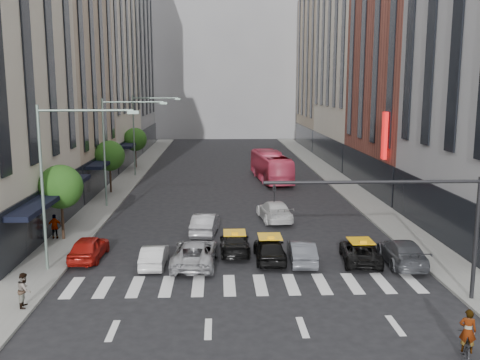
{
  "coord_description": "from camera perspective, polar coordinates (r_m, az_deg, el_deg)",
  "views": [
    {
      "loc": [
        -1.54,
        -24.64,
        10.07
      ],
      "look_at": [
        -0.09,
        10.11,
        4.0
      ],
      "focal_mm": 40.0,
      "sensor_mm": 36.0,
      "label": 1
    }
  ],
  "objects": [
    {
      "name": "streetlamp_mid",
      "position": [
        45.63,
        -13.16,
        4.4
      ],
      "size": [
        5.38,
        0.25,
        9.0
      ],
      "color": "gray",
      "rests_on": "sidewalk_left"
    },
    {
      "name": "sidewalk_left",
      "position": [
        56.43,
        -12.52,
        -0.54
      ],
      "size": [
        3.0,
        96.0,
        0.15
      ],
      "primitive_type": "cube",
      "color": "slate",
      "rests_on": "ground"
    },
    {
      "name": "car_silver",
      "position": [
        30.87,
        -4.85,
        -7.76
      ],
      "size": [
        2.65,
        5.31,
        1.44
      ],
      "primitive_type": "imported",
      "rotation": [
        0.0,
        0.0,
        3.09
      ],
      "color": "#A3A4A9",
      "rests_on": "ground"
    },
    {
      "name": "tree_mid",
      "position": [
        52.07,
        -13.75,
        2.53
      ],
      "size": [
        2.88,
        2.88,
        4.95
      ],
      "color": "black",
      "rests_on": "sidewalk_left"
    },
    {
      "name": "sidewalk_right",
      "position": [
        57.05,
        10.86,
        -0.37
      ],
      "size": [
        3.0,
        96.0,
        0.15
      ],
      "primitive_type": "cube",
      "color": "slate",
      "rests_on": "ground"
    },
    {
      "name": "building_right_b",
      "position": [
        54.94,
        17.77,
        12.49
      ],
      "size": [
        8.0,
        18.0,
        26.0
      ],
      "primitive_type": "cube",
      "color": "brown",
      "rests_on": "ground"
    },
    {
      "name": "ground",
      "position": [
        26.66,
        1.12,
        -12.29
      ],
      "size": [
        160.0,
        160.0,
        0.0
      ],
      "primitive_type": "plane",
      "color": "black",
      "rests_on": "ground"
    },
    {
      "name": "tree_far",
      "position": [
        67.73,
        -11.12,
        4.27
      ],
      "size": [
        2.88,
        2.88,
        4.95
      ],
      "color": "black",
      "rests_on": "sidewalk_left"
    },
    {
      "name": "building_far",
      "position": [
        109.94,
        -1.63,
        14.03
      ],
      "size": [
        30.0,
        10.0,
        36.0
      ],
      "primitive_type": "cube",
      "color": "gray",
      "rests_on": "ground"
    },
    {
      "name": "building_left_b",
      "position": [
        54.9,
        -19.13,
        11.38
      ],
      "size": [
        8.0,
        16.0,
        24.0
      ],
      "primitive_type": "cube",
      "color": "tan",
      "rests_on": "ground"
    },
    {
      "name": "car_red",
      "position": [
        33.0,
        -15.82,
        -6.95
      ],
      "size": [
        1.84,
        4.26,
        1.43
      ],
      "primitive_type": "imported",
      "rotation": [
        0.0,
        0.0,
        3.1
      ],
      "color": "#A0140E",
      "rests_on": "ground"
    },
    {
      "name": "traffic_signal",
      "position": [
        25.99,
        18.51,
        -3.06
      ],
      "size": [
        10.1,
        0.2,
        6.0
      ],
      "color": "black",
      "rests_on": "ground"
    },
    {
      "name": "bus",
      "position": [
        57.94,
        3.32,
        1.44
      ],
      "size": [
        3.75,
        11.44,
        3.13
      ],
      "primitive_type": "imported",
      "rotation": [
        0.0,
        0.0,
        3.24
      ],
      "color": "#D73F5F",
      "rests_on": "ground"
    },
    {
      "name": "pedestrian_far",
      "position": [
        37.46,
        -19.14,
        -4.72
      ],
      "size": [
        1.02,
        0.56,
        1.65
      ],
      "primitive_type": "imported",
      "rotation": [
        0.0,
        0.0,
        3.31
      ],
      "color": "gray",
      "rests_on": "sidewalk_left"
    },
    {
      "name": "streetlamp_near",
      "position": [
        30.16,
        -18.75,
        1.43
      ],
      "size": [
        5.38,
        0.25,
        9.0
      ],
      "color": "gray",
      "rests_on": "sidewalk_left"
    },
    {
      "name": "car_white_front",
      "position": [
        31.02,
        -9.14,
        -7.97
      ],
      "size": [
        1.36,
        3.75,
        1.23
      ],
      "primitive_type": "imported",
      "rotation": [
        0.0,
        0.0,
        3.13
      ],
      "color": "#B9B9B9",
      "rests_on": "ground"
    },
    {
      "name": "building_right_d",
      "position": [
        91.62,
        9.51,
        12.22
      ],
      "size": [
        8.0,
        18.0,
        28.0
      ],
      "primitive_type": "cube",
      "color": "tan",
      "rests_on": "ground"
    },
    {
      "name": "taxi_right",
      "position": [
        32.1,
        12.71,
        -7.46
      ],
      "size": [
        2.61,
        4.73,
        1.25
      ],
      "primitive_type": "imported",
      "rotation": [
        0.0,
        0.0,
        3.02
      ],
      "color": "black",
      "rests_on": "ground"
    },
    {
      "name": "streetlamp_far",
      "position": [
        61.37,
        -10.4,
        5.84
      ],
      "size": [
        5.38,
        0.25,
        9.0
      ],
      "color": "gray",
      "rests_on": "sidewalk_left"
    },
    {
      "name": "liberty_sign",
      "position": [
        47.0,
        15.18,
        4.59
      ],
      "size": [
        0.3,
        0.7,
        4.0
      ],
      "color": "red",
      "rests_on": "ground"
    },
    {
      "name": "rider",
      "position": [
        22.12,
        23.24,
        -13.03
      ],
      "size": [
        0.72,
        0.6,
        1.7
      ],
      "primitive_type": "imported",
      "rotation": [
        0.0,
        0.0,
        2.79
      ],
      "color": "gray",
      "rests_on": "motorcycle"
    },
    {
      "name": "taxi_left",
      "position": [
        32.94,
        -0.59,
        -6.74
      ],
      "size": [
        1.84,
        4.42,
        1.27
      ],
      "primitive_type": "imported",
      "rotation": [
        0.0,
        0.0,
        3.15
      ],
      "color": "black",
      "rests_on": "ground"
    },
    {
      "name": "car_row2_right",
      "position": [
        40.9,
        3.7,
        -3.29
      ],
      "size": [
        2.63,
        5.37,
        1.5
      ],
      "primitive_type": "imported",
      "rotation": [
        0.0,
        0.0,
        3.25
      ],
      "color": "silver",
      "rests_on": "ground"
    },
    {
      "name": "building_left_d",
      "position": [
        91.1,
        -12.47,
        12.77
      ],
      "size": [
        8.0,
        18.0,
        30.0
      ],
      "primitive_type": "cube",
      "color": "gray",
      "rests_on": "ground"
    },
    {
      "name": "motorcycle",
      "position": [
        22.64,
        23.01,
        -16.07
      ],
      "size": [
        1.16,
        1.82,
        0.91
      ],
      "primitive_type": "imported",
      "rotation": [
        0.0,
        0.0,
        2.79
      ],
      "color": "black",
      "rests_on": "ground"
    },
    {
      "name": "car_row2_left",
      "position": [
        37.16,
        -3.74,
        -4.67
      ],
      "size": [
        2.07,
        4.63,
        1.47
      ],
      "primitive_type": "imported",
      "rotation": [
        0.0,
        0.0,
        3.02
      ],
      "color": "#A0A0A5",
      "rests_on": "ground"
    },
    {
      "name": "tree_near",
      "position": [
        36.69,
        -18.59,
        -0.7
      ],
      "size": [
        2.88,
        2.88,
        4.95
      ],
      "color": "black",
      "rests_on": "sidewalk_left"
    },
    {
      "name": "car_grey_curb",
      "position": [
        32.27,
        16.94,
        -7.37
      ],
      "size": [
        2.34,
        5.11,
        1.45
      ],
      "primitive_type": "imported",
      "rotation": [
        0.0,
        0.0,
        3.08
      ],
      "color": "#3D3F45",
      "rests_on": "ground"
    },
    {
      "name": "building_right_c",
      "position": [
        73.7,
        12.8,
        17.4
      ],
      "size": [
        8.0,
        20.0,
        40.0
      ],
      "primitive_type": "cube",
      "color": "beige",
      "rests_on": "ground"
    },
    {
      "name": "pedestrian_near",
      "position": [
        26.71,
        -22.01,
        -10.8
      ],
      "size": [
        0.71,
        0.86,
        1.61
      ],
      "primitive_type": "imported",
      "rotation": [
        0.0,
        0.0,
        1.71
      ],
      "color": "gray",
      "rests_on": "sidewalk_left"
    },
    {
      "name": "taxi_center",
      "position": [
        31.49,
        3.19,
        -7.36
      ],
      "size": [
        1.75,
        4.31,
        1.47
      ],
      "primitive_type": "imported",
      "rotation": [
        0.0,
        0.0,
        3.15
      ],
      "color": "black",
      "rests_on": "ground"
    },
    {
      "name": "building_left_c",
      "position": [
        72.75,
        -15.23,
        15.82
      ],
      "size": [
        8.0,
        20.0,
        36.0
      ],
      "primitive_type": "cube",
      "color": "beige",
      "rests_on": "ground"
    },
    {
      "name": "car_grey_mid",
      "position": [
        31.36,
        6.61,
        -7.61
      ],
      "size": [
        1.58,
        4.11,
        1.34
      ],
      "primitive_type": "imported",
      "rotation": [
        0.0,
        0.0,
        3.1
      ],
      "color": "#46494F",
      "rests_on": "ground"
    }
  ]
}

